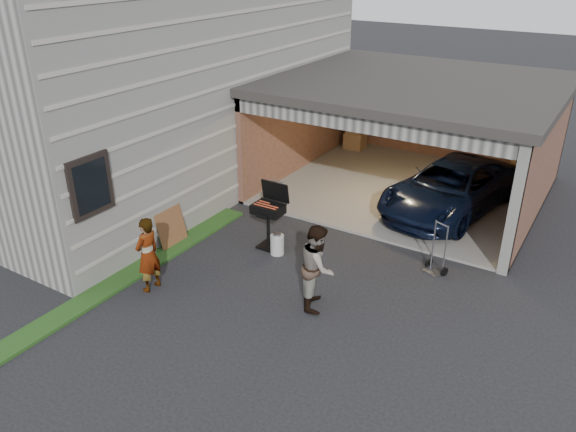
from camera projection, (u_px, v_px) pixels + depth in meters
name	position (u px, v px, depth m)	size (l,w,h in m)	color
ground	(235.00, 301.00, 10.18)	(80.00, 80.00, 0.00)	black
house	(140.00, 74.00, 14.90)	(7.00, 11.00, 5.50)	#474744
groundcover_strip	(106.00, 289.00, 10.47)	(0.50, 8.00, 0.06)	#193814
garage	(417.00, 118.00, 14.21)	(6.80, 6.30, 2.90)	#605E59
minivan	(450.00, 190.00, 13.30)	(1.94, 4.21, 1.17)	black
woman	(148.00, 255.00, 10.23)	(0.53, 0.35, 1.46)	#CAE6FF
man	(318.00, 266.00, 9.74)	(0.77, 0.60, 1.58)	#402419
bbq_grill	(269.00, 211.00, 11.66)	(0.64, 0.56, 1.42)	black
propane_tank	(277.00, 244.00, 11.65)	(0.29, 0.29, 0.43)	beige
plywood_panel	(172.00, 228.00, 11.90)	(0.04, 0.75, 0.83)	brown
hand_truck	(436.00, 263.00, 10.99)	(0.49, 0.45, 1.07)	slate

